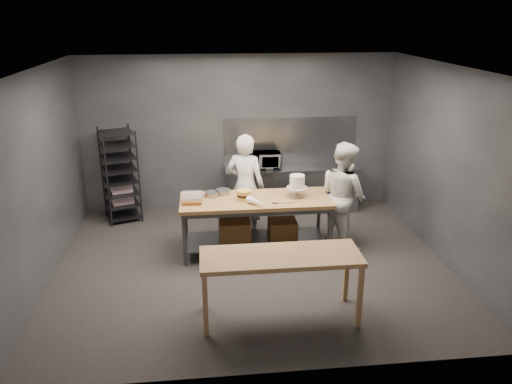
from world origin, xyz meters
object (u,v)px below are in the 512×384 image
(microwave, at_px, (266,160))
(frosted_cake_stand, at_px, (297,183))
(layer_cake, at_px, (244,195))
(near_counter, at_px, (281,261))
(speed_rack, at_px, (120,176))
(chef_right, at_px, (343,195))
(work_table, at_px, (255,219))
(chef_behind, at_px, (245,186))

(microwave, xyz_separation_m, frosted_cake_stand, (0.28, -1.69, 0.09))
(frosted_cake_stand, bearing_deg, layer_cake, -176.59)
(near_counter, relative_size, frosted_cake_stand, 5.56)
(speed_rack, distance_m, chef_right, 4.11)
(work_table, distance_m, chef_right, 1.49)
(frosted_cake_stand, bearing_deg, near_counter, -106.25)
(work_table, xyz_separation_m, near_counter, (0.11, -1.92, 0.24))
(speed_rack, height_order, chef_right, chef_right)
(speed_rack, relative_size, chef_right, 0.98)
(near_counter, bearing_deg, chef_right, 55.95)
(chef_right, relative_size, microwave, 3.30)
(frosted_cake_stand, height_order, layer_cake, frosted_cake_stand)
(near_counter, distance_m, frosted_cake_stand, 2.05)
(microwave, bearing_deg, near_counter, -94.52)
(near_counter, relative_size, speed_rack, 1.14)
(frosted_cake_stand, xyz_separation_m, layer_cake, (-0.86, -0.05, -0.14))
(near_counter, xyz_separation_m, speed_rack, (-2.45, 3.55, 0.04))
(near_counter, xyz_separation_m, chef_behind, (-0.21, 2.58, 0.10))
(chef_behind, xyz_separation_m, frosted_cake_stand, (0.78, -0.63, 0.23))
(near_counter, bearing_deg, frosted_cake_stand, 73.75)
(frosted_cake_stand, bearing_deg, chef_right, 3.65)
(speed_rack, bearing_deg, chef_right, -22.27)
(near_counter, xyz_separation_m, layer_cake, (-0.29, 1.90, 0.19))
(work_table, distance_m, layer_cake, 0.47)
(speed_rack, bearing_deg, frosted_cake_stand, -28.01)
(near_counter, bearing_deg, work_table, 93.15)
(near_counter, bearing_deg, chef_behind, 94.61)
(chef_right, distance_m, layer_cake, 1.65)
(speed_rack, bearing_deg, layer_cake, -37.47)
(work_table, relative_size, speed_rack, 1.37)
(frosted_cake_stand, distance_m, layer_cake, 0.87)
(work_table, height_order, microwave, microwave)
(work_table, distance_m, chef_behind, 0.74)
(microwave, relative_size, layer_cake, 2.42)
(near_counter, relative_size, microwave, 3.69)
(near_counter, distance_m, chef_behind, 2.59)
(speed_rack, bearing_deg, chef_behind, -23.44)
(work_table, relative_size, near_counter, 1.20)
(chef_right, bearing_deg, near_counter, 122.43)
(work_table, xyz_separation_m, layer_cake, (-0.18, -0.03, 0.43))
(microwave, bearing_deg, layer_cake, -108.39)
(chef_behind, relative_size, chef_right, 1.02)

